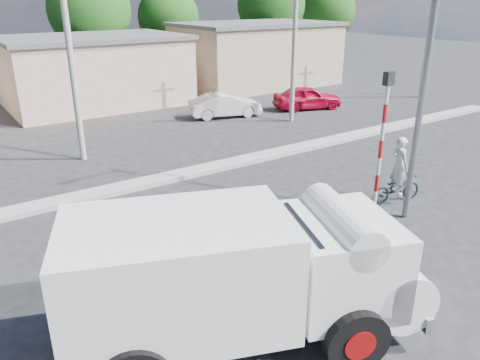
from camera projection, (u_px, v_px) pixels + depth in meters
ground_plane at (330, 282)px, 10.84m from camera, size 120.00×120.00×0.00m
median at (173, 176)px, 16.95m from camera, size 40.00×0.80×0.16m
truck at (247, 273)px, 8.49m from camera, size 6.89×4.48×2.68m
bicycle at (396, 188)px, 14.91m from camera, size 1.85×1.00×0.92m
cyclist at (398, 175)px, 14.74m from camera, size 0.59×0.76×1.86m
car_cream at (225, 105)px, 25.43m from camera, size 4.12×2.36×1.28m
car_red at (307, 97)px, 27.23m from camera, size 4.25×2.77×1.35m
traffic_pole at (382, 137)px, 12.73m from camera, size 0.28×0.18×4.36m
streetlight at (425, 46)px, 12.12m from camera, size 2.34×0.22×9.00m
building_row at (79, 70)px, 27.51m from camera, size 37.80×7.30×4.44m
tree_row at (134, 14)px, 34.83m from camera, size 51.24×7.43×8.42m
utility_poles at (193, 48)px, 20.27m from camera, size 35.40×0.24×8.00m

